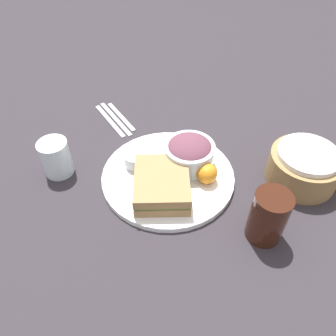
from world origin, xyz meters
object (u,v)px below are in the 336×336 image
at_px(spoon, 121,116).
at_px(water_glass, 56,158).
at_px(fork, 110,120).
at_px(knife, 115,118).
at_px(plate, 168,176).
at_px(sandwich, 162,184).
at_px(bread_basket, 304,167).
at_px(drink_glass, 268,217).
at_px(dressing_cup, 136,159).
at_px(salad_bowl, 189,153).

bearing_deg(spoon, water_glass, 117.47).
relative_size(fork, knife, 0.95).
distance_m(plate, sandwich, 0.06).
height_order(sandwich, bread_basket, bread_basket).
bearing_deg(drink_glass, spoon, -144.63).
height_order(fork, water_glass, water_glass).
xyz_separation_m(dressing_cup, spoon, (-0.21, -0.04, -0.03)).
relative_size(dressing_cup, water_glass, 0.63).
xyz_separation_m(bread_basket, spoon, (-0.28, -0.43, -0.04)).
distance_m(salad_bowl, spoon, 0.28).
xyz_separation_m(drink_glass, water_glass, (-0.21, -0.44, -0.01)).
distance_m(fork, spoon, 0.04).
relative_size(spoon, water_glass, 1.75).
bearing_deg(dressing_cup, knife, -163.73).
distance_m(plate, spoon, 0.28).
bearing_deg(water_glass, dressing_cup, 88.70).
height_order(sandwich, fork, sandwich).
xyz_separation_m(sandwich, spoon, (-0.31, -0.10, -0.04)).
height_order(dressing_cup, bread_basket, bread_basket).
xyz_separation_m(plate, knife, (-0.24, -0.13, -0.00)).
bearing_deg(plate, bread_basket, 85.46).
bearing_deg(plate, drink_glass, 46.95).
bearing_deg(fork, bread_basket, -148.33).
height_order(salad_bowl, drink_glass, drink_glass).
bearing_deg(knife, sandwich, 172.65).
relative_size(drink_glass, spoon, 0.74).
xyz_separation_m(fork, water_glass, (0.19, -0.11, 0.04)).
distance_m(plate, knife, 0.28).
bearing_deg(salad_bowl, knife, -138.72).
relative_size(plate, drink_glass, 2.68).
bearing_deg(plate, knife, -151.16).
bearing_deg(salad_bowl, bread_basket, 77.75).
height_order(sandwich, knife, sandwich).
bearing_deg(sandwich, plate, 162.02).
xyz_separation_m(sandwich, bread_basket, (-0.03, 0.33, 0.00)).
distance_m(sandwich, knife, 0.32).
relative_size(salad_bowl, spoon, 0.76).
relative_size(dressing_cup, bread_basket, 0.35).
bearing_deg(sandwich, salad_bowl, 140.47).
relative_size(sandwich, water_glass, 1.65).
xyz_separation_m(drink_glass, spoon, (-0.42, -0.30, -0.06)).
bearing_deg(water_glass, knife, 148.32).
relative_size(salad_bowl, bread_basket, 0.74).
bearing_deg(spoon, knife, 90.00).
xyz_separation_m(plate, drink_glass, (0.17, 0.18, 0.05)).
relative_size(sandwich, spoon, 0.94).
xyz_separation_m(sandwich, dressing_cup, (-0.09, -0.06, -0.01)).
relative_size(plate, bread_basket, 1.93).
relative_size(drink_glass, water_glass, 1.30).
distance_m(bread_basket, water_glass, 0.57).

